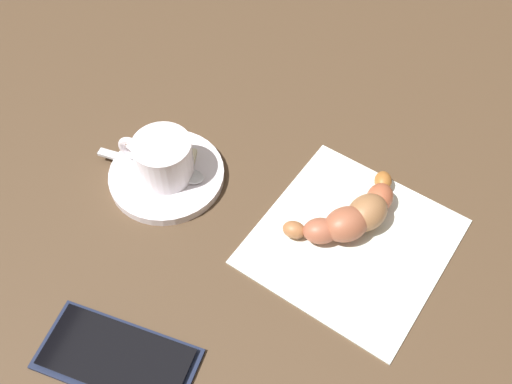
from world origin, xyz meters
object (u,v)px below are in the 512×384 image
object	(u,v)px
saucer	(167,175)
napkin	(352,241)
teaspoon	(168,170)
cell_phone	(117,358)
croissant	(354,216)
espresso_cup	(162,158)
sugar_packet	(169,154)

from	to	relation	value
saucer	napkin	size ratio (longest dim) A/B	0.67
teaspoon	cell_phone	xyz separation A→B (m)	(0.05, -0.20, -0.01)
croissant	napkin	bearing A→B (deg)	-72.99
saucer	croissant	bearing A→B (deg)	3.02
napkin	croissant	bearing A→B (deg)	107.01
teaspoon	croissant	world-z (taller)	croissant
espresso_cup	croissant	size ratio (longest dim) A/B	0.70
espresso_cup	teaspoon	bearing A→B (deg)	20.15
napkin	croissant	size ratio (longest dim) A/B	1.55
espresso_cup	sugar_packet	size ratio (longest dim) A/B	1.40
saucer	teaspoon	world-z (taller)	teaspoon
teaspoon	napkin	distance (m)	0.21
cell_phone	teaspoon	bearing A→B (deg)	102.84
teaspoon	croissant	xyz separation A→B (m)	(0.20, 0.01, 0.01)
sugar_packet	cell_phone	xyz separation A→B (m)	(0.05, -0.22, -0.01)
napkin	croissant	xyz separation A→B (m)	(-0.01, 0.02, 0.02)
teaspoon	cell_phone	size ratio (longest dim) A/B	0.88
saucer	sugar_packet	distance (m)	0.02
teaspoon	espresso_cup	bearing A→B (deg)	-159.85
croissant	cell_phone	xyz separation A→B (m)	(-0.16, -0.21, -0.01)
saucer	napkin	distance (m)	0.21
espresso_cup	cell_phone	distance (m)	0.21
napkin	cell_phone	world-z (taller)	cell_phone
teaspoon	sugar_packet	distance (m)	0.02
saucer	espresso_cup	distance (m)	0.03
napkin	cell_phone	size ratio (longest dim) A/B	1.31
espresso_cup	sugar_packet	xyz separation A→B (m)	(-0.01, 0.02, -0.02)
saucer	espresso_cup	bearing A→B (deg)	175.36
espresso_cup	cell_phone	size ratio (longest dim) A/B	0.59
saucer	sugar_packet	world-z (taller)	sugar_packet
espresso_cup	teaspoon	xyz separation A→B (m)	(0.00, 0.00, -0.02)
saucer	espresso_cup	xyz separation A→B (m)	(-0.00, 0.00, 0.03)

